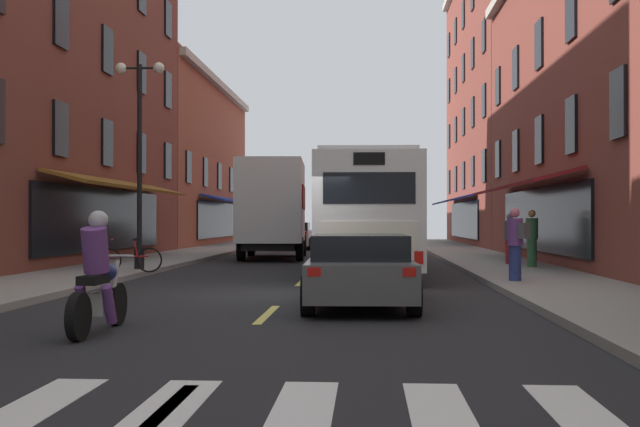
# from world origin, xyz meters

# --- Properties ---
(ground_plane) EXTENTS (34.80, 80.00, 0.10)m
(ground_plane) POSITION_xyz_m (0.00, 0.00, -0.05)
(ground_plane) COLOR black
(lane_centre_dashes) EXTENTS (0.14, 73.90, 0.01)m
(lane_centre_dashes) POSITION_xyz_m (0.00, -0.25, 0.00)
(lane_centre_dashes) COLOR #DBCC4C
(lane_centre_dashes) RESTS_ON ground
(crosswalk_near) EXTENTS (7.10, 2.80, 0.01)m
(crosswalk_near) POSITION_xyz_m (0.00, -10.00, 0.00)
(crosswalk_near) COLOR silver
(crosswalk_near) RESTS_ON ground
(sidewalk_left) EXTENTS (3.00, 80.00, 0.14)m
(sidewalk_left) POSITION_xyz_m (-5.90, 0.00, 0.07)
(sidewalk_left) COLOR gray
(sidewalk_left) RESTS_ON ground
(sidewalk_right) EXTENTS (3.00, 80.00, 0.14)m
(sidewalk_right) POSITION_xyz_m (5.90, 0.00, 0.07)
(sidewalk_right) COLOR gray
(sidewalk_right) RESTS_ON ground
(transit_bus) EXTENTS (2.87, 11.82, 3.26)m
(transit_bus) POSITION_xyz_m (1.51, 7.06, 1.71)
(transit_bus) COLOR silver
(transit_bus) RESTS_ON ground
(box_truck) EXTENTS (2.76, 6.91, 3.79)m
(box_truck) POSITION_xyz_m (-2.09, 14.17, 1.96)
(box_truck) COLOR #B21E19
(box_truck) RESTS_ON ground
(sedan_near) EXTENTS (2.08, 4.70, 1.41)m
(sedan_near) POSITION_xyz_m (-2.26, 23.78, 0.73)
(sedan_near) COLOR silver
(sedan_near) RESTS_ON ground
(sedan_mid) EXTENTS (2.00, 4.42, 1.27)m
(sedan_mid) POSITION_xyz_m (1.48, -2.21, 0.66)
(sedan_mid) COLOR #515154
(sedan_mid) RESTS_ON ground
(motorcycle_rider) EXTENTS (0.62, 2.07, 1.66)m
(motorcycle_rider) POSITION_xyz_m (-2.01, -5.68, 0.71)
(motorcycle_rider) COLOR black
(motorcycle_rider) RESTS_ON ground
(bicycle_near) EXTENTS (1.67, 0.57, 0.91)m
(bicycle_near) POSITION_xyz_m (-4.66, 3.99, 0.50)
(bicycle_near) COLOR black
(bicycle_near) RESTS_ON sidewalk_left
(pedestrian_near) EXTENTS (0.50, 0.50, 1.67)m
(pedestrian_near) POSITION_xyz_m (5.02, 1.93, 1.02)
(pedestrian_near) COLOR navy
(pedestrian_near) RESTS_ON sidewalk_right
(pedestrian_mid) EXTENTS (0.36, 0.36, 1.61)m
(pedestrian_mid) POSITION_xyz_m (6.14, 8.69, 0.96)
(pedestrian_mid) COLOR maroon
(pedestrian_mid) RESTS_ON sidewalk_right
(pedestrian_far) EXTENTS (0.36, 0.36, 1.69)m
(pedestrian_far) POSITION_xyz_m (6.51, 7.22, 1.01)
(pedestrian_far) COLOR #33663F
(pedestrian_far) RESTS_ON sidewalk_right
(street_lamp_twin) EXTENTS (1.42, 0.32, 5.89)m
(street_lamp_twin) POSITION_xyz_m (-4.86, 5.55, 3.39)
(street_lamp_twin) COLOR black
(street_lamp_twin) RESTS_ON sidewalk_left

